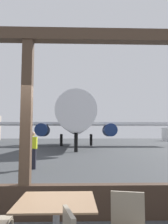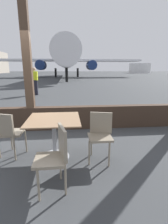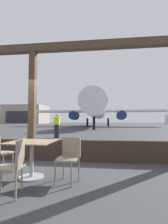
% 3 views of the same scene
% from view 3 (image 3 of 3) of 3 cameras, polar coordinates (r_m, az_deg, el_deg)
% --- Properties ---
extents(ground_plane, '(220.00, 220.00, 0.00)m').
position_cam_3_polar(ground_plane, '(45.03, 3.95, -4.73)').
color(ground_plane, '#383A3D').
extents(window_frame, '(8.97, 0.24, 3.66)m').
position_cam_3_polar(window_frame, '(5.44, -17.57, -1.95)').
color(window_frame, '#38281E').
rests_on(window_frame, ground).
extents(dining_table, '(0.92, 0.92, 0.76)m').
position_cam_3_polar(dining_table, '(3.76, -17.67, -13.77)').
color(dining_table, '#8C6B4C').
rests_on(dining_table, ground).
extents(cafe_chair_window_left, '(0.47, 0.47, 0.86)m').
position_cam_3_polar(cafe_chair_window_left, '(3.40, -5.18, -14.59)').
color(cafe_chair_window_left, gray).
rests_on(cafe_chair_window_left, ground).
extents(cafe_chair_aisle_left, '(0.46, 0.46, 0.89)m').
position_cam_3_polar(cafe_chair_aisle_left, '(2.98, -23.16, -15.73)').
color(cafe_chair_aisle_left, gray).
rests_on(cafe_chair_aisle_left, ground).
extents(airplane, '(30.75, 31.36, 10.63)m').
position_cam_3_polar(airplane, '(35.27, 4.61, 0.91)').
color(airplane, silver).
rests_on(airplane, ground).
extents(ground_crew_worker, '(0.43, 0.43, 1.74)m').
position_cam_3_polar(ground_crew_worker, '(12.03, -9.39, -4.55)').
color(ground_crew_worker, black).
rests_on(ground_crew_worker, ground).
extents(distant_hangar, '(19.45, 16.40, 9.31)m').
position_cam_3_polar(distant_hangar, '(91.25, -19.19, -0.87)').
color(distant_hangar, '#9E9384').
rests_on(distant_hangar, ground).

